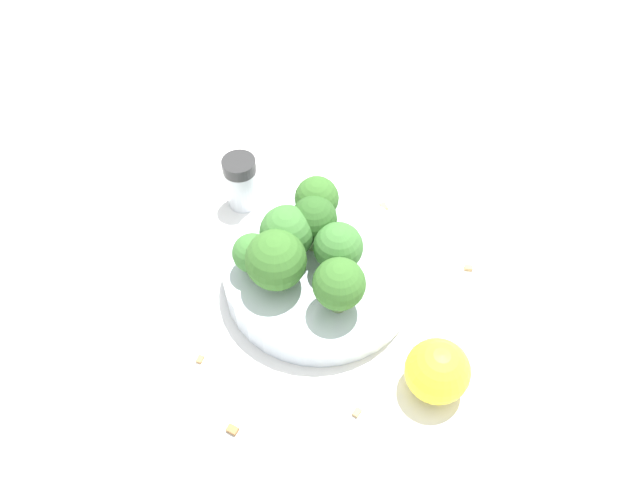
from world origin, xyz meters
The scene contains 16 objects.
ground_plane centered at (0.00, 0.00, 0.00)m, with size 3.00×3.00×0.00m, color white.
bowl centered at (0.00, 0.00, 0.02)m, with size 0.19×0.19×0.04m, color silver.
broccoli_floret_0 centered at (0.03, 0.02, 0.07)m, with size 0.05×0.05×0.06m.
broccoli_floret_1 centered at (-0.05, 0.03, 0.07)m, with size 0.05×0.05×0.06m.
broccoli_floret_2 centered at (0.03, -0.03, 0.07)m, with size 0.04×0.04×0.06m.
broccoli_floret_3 centered at (-0.02, -0.01, 0.07)m, with size 0.05×0.05×0.05m.
broccoli_floret_4 centered at (0.02, -0.01, 0.07)m, with size 0.04×0.04×0.06m.
broccoli_floret_5 centered at (0.04, 0.05, 0.06)m, with size 0.04×0.04×0.04m.
broccoli_floret_6 centered at (0.01, 0.05, 0.07)m, with size 0.06×0.06×0.06m.
pepper_shaker centered at (0.14, -0.02, 0.03)m, with size 0.04×0.04×0.06m.
lemon_wedge centered at (-0.15, 0.01, 0.03)m, with size 0.06×0.06×0.06m, color yellow.
almond_crumb_0 centered at (-0.12, 0.08, 0.00)m, with size 0.01×0.01×0.01m, color tan.
almond_crumb_1 centered at (-0.05, 0.16, 0.00)m, with size 0.01×0.01×0.01m, color olive.
almond_crumb_2 centered at (0.02, 0.14, 0.00)m, with size 0.01×0.00×0.01m, color #AD7F4C.
almond_crumb_3 centered at (-0.10, -0.12, 0.00)m, with size 0.01×0.01×0.01m, color tan.
almond_crumb_4 centered at (0.02, -0.12, 0.00)m, with size 0.01×0.01×0.01m, color tan.
Camera 1 is at (-0.25, 0.26, 0.51)m, focal length 35.00 mm.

